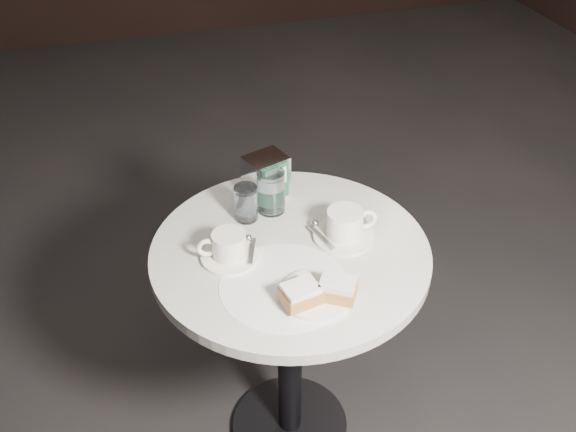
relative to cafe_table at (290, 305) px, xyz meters
The scene contains 9 objects.
ground 0.55m from the cafe_table, ahead, with size 7.00×7.00×0.00m, color black.
cafe_table is the anchor object (origin of this frame).
sugar_spill 0.24m from the cafe_table, 112.16° to the right, with size 0.30×0.30×0.00m, color white.
beignet_plate 0.29m from the cafe_table, 87.82° to the right, with size 0.19×0.19×0.06m.
coffee_cup_left 0.28m from the cafe_table, behind, with size 0.16×0.15×0.07m.
coffee_cup_right 0.27m from the cafe_table, ahead, with size 0.17×0.16×0.08m.
water_glass_left 0.30m from the cafe_table, 116.52° to the left, with size 0.07×0.07×0.10m.
water_glass_right 0.31m from the cafe_table, 90.93° to the left, with size 0.10×0.10×0.12m.
napkin_dispenser 0.35m from the cafe_table, 89.74° to the left, with size 0.13×0.12×0.13m.
Camera 1 is at (-0.35, -1.18, 1.77)m, focal length 40.00 mm.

